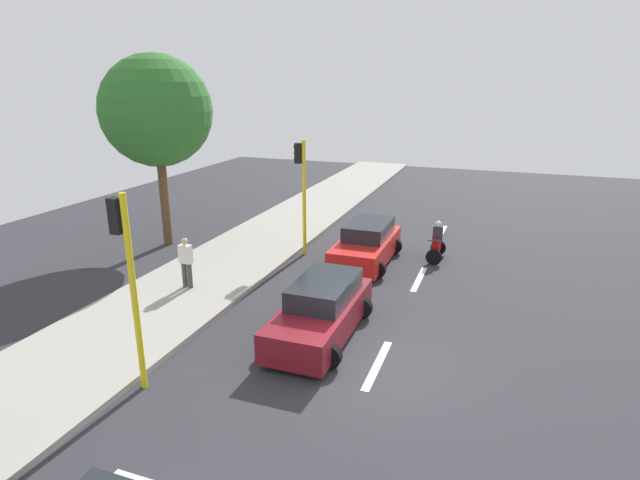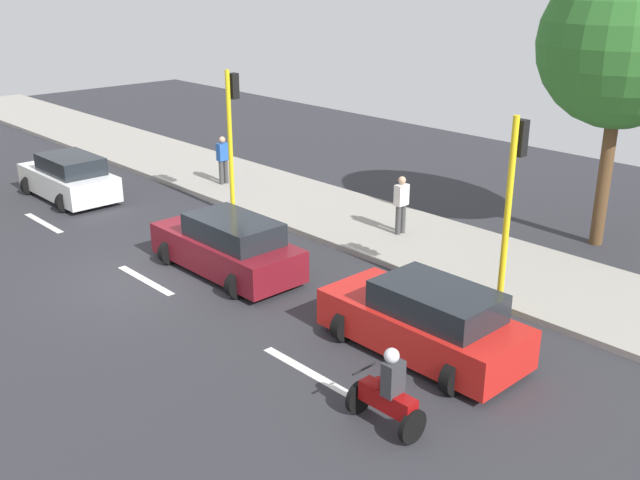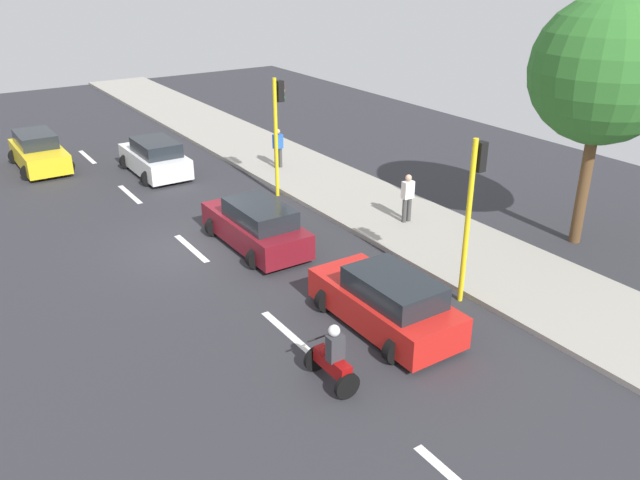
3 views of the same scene
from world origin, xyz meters
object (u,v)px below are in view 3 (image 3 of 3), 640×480
(pedestrian_near_signal, at_px, (407,197))
(traffic_light_midblock, at_px, (278,121))
(traffic_light_corner, at_px, (473,198))
(car_white, at_px, (155,158))
(street_tree_south, at_px, (604,71))
(motorcycle, at_px, (332,359))
(car_red, at_px, (386,302))
(car_yellow_cab, at_px, (39,152))
(car_maroon, at_px, (256,226))
(pedestrian_by_tree, at_px, (278,147))

(pedestrian_near_signal, height_order, traffic_light_midblock, traffic_light_midblock)
(pedestrian_near_signal, distance_m, traffic_light_corner, 5.58)
(car_white, height_order, traffic_light_midblock, traffic_light_midblock)
(street_tree_south, bearing_deg, motorcycle, -170.14)
(car_red, bearing_deg, traffic_light_midblock, 74.92)
(car_red, distance_m, motorcycle, 2.74)
(car_white, distance_m, traffic_light_midblock, 6.37)
(car_yellow_cab, distance_m, car_maroon, 13.11)
(motorcycle, height_order, pedestrian_by_tree, pedestrian_by_tree)
(car_yellow_cab, bearing_deg, car_maroon, -72.49)
(car_yellow_cab, xyz_separation_m, car_white, (3.90, -3.64, 0.00))
(traffic_light_corner, xyz_separation_m, traffic_light_midblock, (0.00, 9.86, 0.00))
(car_yellow_cab, height_order, traffic_light_corner, traffic_light_corner)
(traffic_light_corner, bearing_deg, pedestrian_by_tree, 83.19)
(car_yellow_cab, distance_m, traffic_light_corner, 20.01)
(car_yellow_cab, relative_size, pedestrian_near_signal, 2.46)
(traffic_light_corner, distance_m, traffic_light_midblock, 9.86)
(car_yellow_cab, relative_size, car_white, 1.01)
(car_white, bearing_deg, motorcycle, -97.20)
(car_yellow_cab, distance_m, pedestrian_near_signal, 16.52)
(motorcycle, bearing_deg, car_red, 26.11)
(pedestrian_near_signal, relative_size, traffic_light_corner, 0.38)
(motorcycle, xyz_separation_m, street_tree_south, (10.91, 1.90, 4.82))
(car_white, xyz_separation_m, car_maroon, (0.04, -8.86, 0.00))
(traffic_light_corner, relative_size, traffic_light_midblock, 1.00)
(car_yellow_cab, relative_size, car_red, 0.98)
(traffic_light_corner, bearing_deg, motorcycle, -167.33)
(pedestrian_near_signal, height_order, street_tree_south, street_tree_south)
(car_maroon, bearing_deg, street_tree_south, -31.35)
(motorcycle, distance_m, traffic_light_corner, 5.70)
(car_red, height_order, street_tree_south, street_tree_south)
(car_yellow_cab, height_order, traffic_light_midblock, traffic_light_midblock)
(pedestrian_by_tree, bearing_deg, traffic_light_midblock, -119.33)
(traffic_light_corner, bearing_deg, car_yellow_cab, 110.49)
(car_white, relative_size, traffic_light_midblock, 0.91)
(car_maroon, distance_m, traffic_light_corner, 7.18)
(car_red, distance_m, traffic_light_midblock, 10.39)
(traffic_light_midblock, bearing_deg, pedestrian_by_tree, 60.67)
(car_white, height_order, traffic_light_corner, traffic_light_corner)
(car_white, bearing_deg, traffic_light_corner, -78.46)
(car_red, xyz_separation_m, traffic_light_midblock, (2.64, 9.80, 2.22))
(traffic_light_midblock, bearing_deg, car_maroon, -128.97)
(motorcycle, bearing_deg, pedestrian_by_tree, 64.24)
(traffic_light_midblock, distance_m, street_tree_south, 11.10)
(traffic_light_corner, height_order, traffic_light_midblock, same)
(car_white, bearing_deg, car_red, -88.39)
(car_maroon, bearing_deg, car_red, -86.43)
(car_yellow_cab, bearing_deg, traffic_light_corner, -69.51)
(motorcycle, xyz_separation_m, pedestrian_by_tree, (6.59, 13.66, 0.42))
(car_white, relative_size, pedestrian_by_tree, 2.43)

